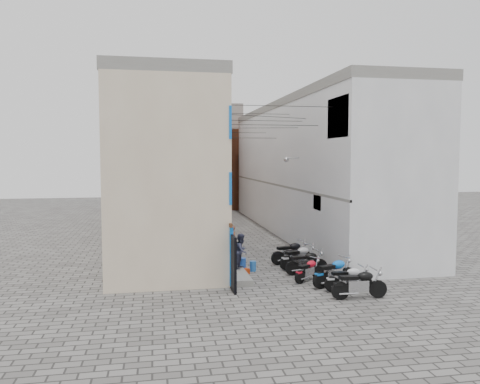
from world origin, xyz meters
TOP-DOWN VIEW (x-y plane):
  - ground at (0.00, 0.00)m, footprint 90.00×90.00m
  - plinth at (-2.05, 13.00)m, footprint 0.90×26.00m
  - building_left at (-4.98, 12.95)m, footprint 5.10×27.00m
  - building_right at (5.00, 13.00)m, footprint 5.94×26.00m
  - building_far_brick_left at (-2.00, 28.00)m, footprint 6.00×6.00m
  - building_far_brick_right at (3.00, 30.00)m, footprint 5.00×6.00m
  - building_far_concrete at (0.00, 34.00)m, footprint 8.00×5.00m
  - far_shopfront at (0.00, 25.20)m, footprint 2.00×0.30m
  - overhead_wires at (0.00, 7.64)m, footprint 5.80×13.02m
  - motorcycle_a at (1.90, -2.31)m, footprint 2.16×0.76m
  - motorcycle_b at (1.90, -1.34)m, footprint 1.96×0.70m
  - motorcycle_c at (1.65, -0.51)m, footprint 2.28×1.46m
  - motorcycle_d at (0.88, 0.44)m, footprint 1.77×1.47m
  - motorcycle_e at (1.15, 1.57)m, footprint 2.09×0.88m
  - motorcycle_f at (1.16, 2.62)m, footprint 2.20×1.27m
  - motorcycle_g at (1.06, 3.68)m, footprint 2.24×1.17m
  - person_a at (-1.70, 4.52)m, footprint 0.60×0.69m
  - person_b at (-1.70, 2.18)m, footprint 0.91×0.96m
  - water_jug_near at (-1.09, 2.54)m, footprint 0.32×0.32m
  - water_jug_far at (-1.55, 2.80)m, footprint 0.41×0.41m
  - red_crate at (-1.55, 2.11)m, footprint 0.45×0.39m

SIDE VIEW (x-z plane):
  - ground at x=0.00m, z-range 0.00..0.00m
  - red_crate at x=-1.55m, z-range 0.00..0.23m
  - plinth at x=-2.05m, z-range 0.00..0.25m
  - water_jug_near at x=-1.09m, z-range 0.00..0.46m
  - water_jug_far at x=-1.55m, z-range 0.00..0.57m
  - motorcycle_d at x=0.88m, z-range 0.00..1.02m
  - motorcycle_b at x=1.90m, z-range 0.00..1.12m
  - motorcycle_e at x=1.15m, z-range 0.00..1.17m
  - motorcycle_f at x=1.16m, z-range 0.00..1.22m
  - motorcycle_a at x=1.90m, z-range 0.00..1.24m
  - motorcycle_g at x=1.06m, z-range 0.00..1.24m
  - motorcycle_c at x=1.65m, z-range 0.00..1.26m
  - person_b at x=-1.70m, z-range 0.25..1.82m
  - person_a at x=-1.70m, z-range 0.25..1.85m
  - far_shopfront at x=0.00m, z-range 0.00..2.40m
  - building_far_brick_right at x=3.00m, z-range 0.00..8.00m
  - building_left at x=-4.98m, z-range 0.00..9.00m
  - building_right at x=5.00m, z-range 0.01..9.01m
  - building_far_brick_left at x=-2.00m, z-range 0.00..10.00m
  - building_far_concrete at x=0.00m, z-range 0.00..11.00m
  - overhead_wires at x=0.00m, z-range 6.46..7.79m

